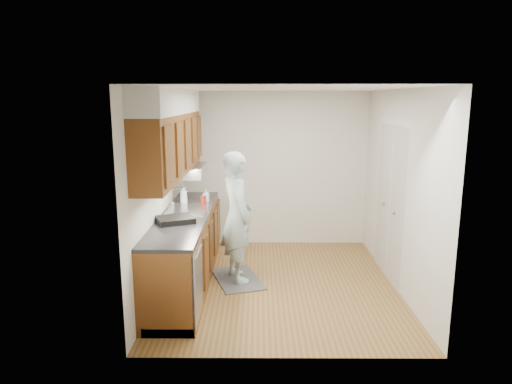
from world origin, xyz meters
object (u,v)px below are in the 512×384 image
person (237,208)px  soap_bottle_b (206,195)px  soda_can (203,201)px  dish_rack (175,220)px  soap_bottle_a (184,195)px  steel_can (206,196)px

person → soap_bottle_b: bearing=17.3°
soda_can → dish_rack: bearing=-105.0°
soap_bottle_a → dish_rack: (0.05, -0.96, -0.10)m
steel_can → dish_rack: (-0.24, -1.20, -0.03)m
soda_can → steel_can: (0.00, 0.33, -0.01)m
person → soda_can: size_ratio=14.53×
soap_bottle_a → soap_bottle_b: size_ratio=1.42×
soap_bottle_a → steel_can: soap_bottle_a is taller
steel_can → soap_bottle_a: bearing=-139.6°
soap_bottle_a → dish_rack: bearing=-87.1°
person → soda_can: person is taller
person → steel_can: person is taller
person → soda_can: bearing=31.9°
soda_can → dish_rack: 0.91m
steel_can → dish_rack: bearing=-101.2°
dish_rack → person: bearing=12.5°
soda_can → soap_bottle_b: bearing=86.5°
soap_bottle_b → dish_rack: (-0.25, -1.09, -0.06)m
soap_bottle_b → soda_can: (-0.01, -0.22, -0.03)m
soap_bottle_a → steel_can: (0.29, 0.24, -0.08)m
soap_bottle_a → soap_bottle_b: soap_bottle_a is taller
soap_bottle_b → soda_can: 0.22m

